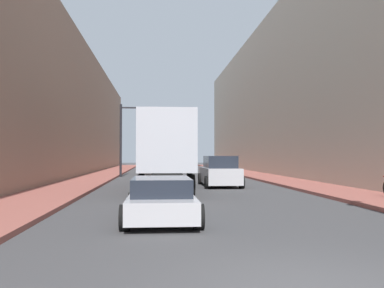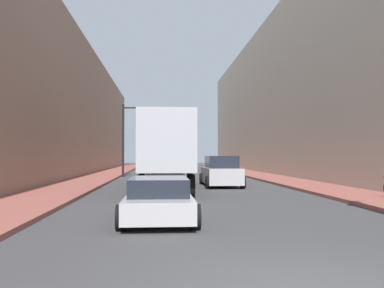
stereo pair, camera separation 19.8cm
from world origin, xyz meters
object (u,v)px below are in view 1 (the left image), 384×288
suv_car (220,172)px  traffic_signal_gantry (139,126)px  sedan_car (161,199)px  semi_truck (164,149)px

suv_car → traffic_signal_gantry: 13.26m
sedan_car → suv_car: size_ratio=0.93×
traffic_signal_gantry → suv_car: bearing=-65.9°
semi_truck → sedan_car: 11.67m
sedan_car → traffic_signal_gantry: 24.96m
sedan_car → traffic_signal_gantry: bearing=93.8°
sedan_car → semi_truck: bearing=88.5°
sedan_car → traffic_signal_gantry: (-1.63, 24.63, 3.72)m
semi_truck → sedan_car: size_ratio=2.68×
sedan_car → suv_car: suv_car is taller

